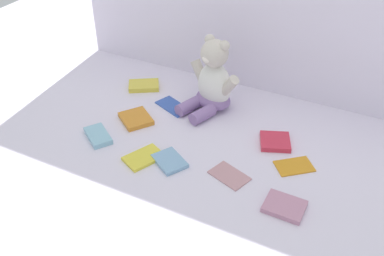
% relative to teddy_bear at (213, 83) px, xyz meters
% --- Properties ---
extents(ground_plane, '(3.20, 3.20, 0.00)m').
position_rel_teddy_bear_xyz_m(ground_plane, '(0.08, -0.18, -0.10)').
color(ground_plane, silver).
extents(backdrop_drape, '(1.53, 0.03, 0.70)m').
position_rel_teddy_bear_xyz_m(backdrop_drape, '(0.08, 0.22, 0.24)').
color(backdrop_drape, silver).
rests_on(backdrop_drape, ground_plane).
extents(teddy_bear, '(0.23, 0.23, 0.28)m').
position_rel_teddy_bear_xyz_m(teddy_bear, '(0.00, 0.00, 0.00)').
color(teddy_bear, white).
rests_on(teddy_bear, ground_plane).
extents(book_case_0, '(0.13, 0.12, 0.02)m').
position_rel_teddy_bear_xyz_m(book_case_0, '(-0.27, -0.36, -0.09)').
color(book_case_0, '#84BAD1').
rests_on(book_case_0, ground_plane).
extents(book_case_1, '(0.15, 0.13, 0.02)m').
position_rel_teddy_bear_xyz_m(book_case_1, '(-0.31, 0.00, -0.09)').
color(book_case_1, gold).
rests_on(book_case_1, ground_plane).
extents(book_case_2, '(0.15, 0.15, 0.02)m').
position_rel_teddy_bear_xyz_m(book_case_2, '(-0.21, -0.21, -0.10)').
color(book_case_2, orange).
rests_on(book_case_2, ground_plane).
extents(book_case_3, '(0.14, 0.13, 0.01)m').
position_rel_teddy_bear_xyz_m(book_case_3, '(0.38, -0.20, -0.10)').
color(book_case_3, orange).
rests_on(book_case_3, ground_plane).
extents(book_case_4, '(0.14, 0.13, 0.01)m').
position_rel_teddy_bear_xyz_m(book_case_4, '(0.02, -0.36, -0.10)').
color(book_case_4, '#79A6CA').
rests_on(book_case_4, ground_plane).
extents(book_case_5, '(0.13, 0.13, 0.02)m').
position_rel_teddy_bear_xyz_m(book_case_5, '(0.29, -0.11, -0.10)').
color(book_case_5, '#CA2B40').
rests_on(book_case_5, ground_plane).
extents(book_case_6, '(0.13, 0.15, 0.01)m').
position_rel_teddy_bear_xyz_m(book_case_6, '(-0.07, -0.38, -0.10)').
color(book_case_6, yellow).
rests_on(book_case_6, ground_plane).
extents(book_case_7, '(0.14, 0.11, 0.01)m').
position_rel_teddy_bear_xyz_m(book_case_7, '(0.21, -0.33, -0.10)').
color(book_case_7, '#B68187').
rests_on(book_case_7, ground_plane).
extents(book_case_8, '(0.16, 0.12, 0.01)m').
position_rel_teddy_bear_xyz_m(book_case_8, '(-0.13, -0.07, -0.10)').
color(book_case_8, '#3354AC').
rests_on(book_case_8, ground_plane).
extents(book_case_9, '(0.11, 0.09, 0.02)m').
position_rel_teddy_bear_xyz_m(book_case_9, '(0.40, -0.39, -0.10)').
color(book_case_9, '#B67B96').
rests_on(book_case_9, ground_plane).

